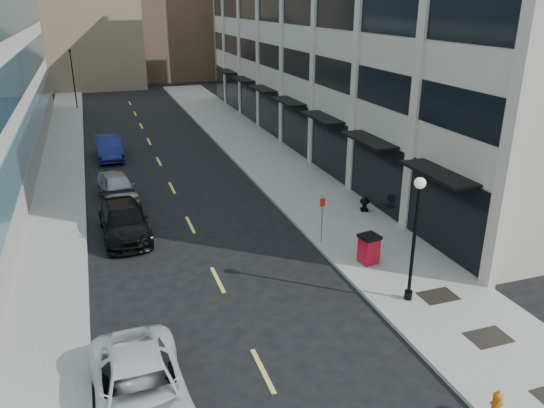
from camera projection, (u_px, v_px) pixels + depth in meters
sidewalk_right at (287, 175)px, 34.46m from camera, size 5.00×80.00×0.15m
sidewalk_left at (58, 199)px, 30.24m from camera, size 3.00×80.00×0.15m
building_right at (373, 24)px, 40.27m from camera, size 15.30×46.50×18.25m
skyline_stone at (244, 5)px, 74.69m from camera, size 10.00×14.00×20.00m
grate_mid at (488, 337)px, 17.67m from camera, size 1.40×1.00×0.01m
grate_far at (438, 296)px, 20.15m from camera, size 1.40×1.00×0.01m
road_centerline at (180, 205)px, 29.57m from camera, size 0.15×68.20×0.01m
traffic_signal at (70, 53)px, 53.25m from camera, size 0.66×0.66×6.98m
car_white_van at (141, 390)px, 14.38m from camera, size 2.69×5.55×1.52m
car_black_pickup at (124, 221)px, 25.41m from camera, size 2.36×5.36×1.53m
car_silver_sedan at (117, 187)px, 30.04m from camera, size 2.40×4.71×1.54m
car_blue_sedan at (109, 147)px, 38.04m from camera, size 1.77×4.90×1.61m
fire_hydrant at (497, 404)px, 14.19m from camera, size 0.34×0.34×0.84m
trash_bin at (369, 248)px, 22.50m from camera, size 0.90×0.94×1.28m
lamppost at (415, 228)px, 18.93m from camera, size 0.41×0.41×4.93m
sign_post at (322, 212)px, 24.02m from camera, size 0.28×0.07×2.35m
urn_planter at (365, 203)px, 28.17m from camera, size 0.52×0.52×0.73m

